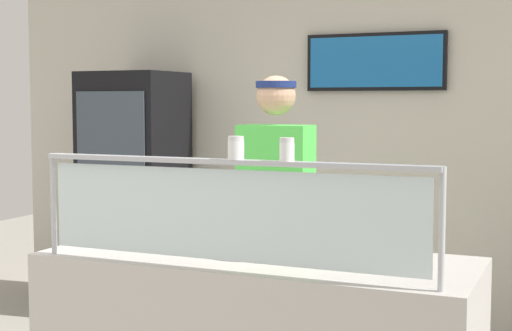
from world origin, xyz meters
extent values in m
cube|color=beige|center=(0.95, 2.69, 1.35)|extent=(6.29, 0.08, 2.70)
cube|color=black|center=(0.87, 2.63, 1.90)|extent=(0.99, 0.04, 0.40)
cube|color=#1966B2|center=(0.87, 2.60, 1.90)|extent=(0.94, 0.01, 0.35)
cylinder|color=#B2B5BC|center=(0.10, 0.06, 1.17)|extent=(0.02, 0.02, 0.45)
cylinder|color=#B2B5BC|center=(1.79, 0.06, 1.17)|extent=(0.02, 0.02, 0.45)
cube|color=silver|center=(0.95, 0.06, 1.17)|extent=(1.63, 0.01, 0.37)
cube|color=#B2B5BC|center=(0.95, 0.06, 1.39)|extent=(1.69, 0.06, 0.02)
cylinder|color=#9EA0A8|center=(0.88, 0.46, 0.96)|extent=(0.50, 0.50, 0.01)
cylinder|color=tan|center=(0.88, 0.46, 0.97)|extent=(0.47, 0.47, 0.02)
cylinder|color=gold|center=(0.88, 0.46, 0.98)|extent=(0.42, 0.42, 0.01)
cube|color=#ADAFB7|center=(0.92, 0.44, 0.99)|extent=(0.15, 0.29, 0.01)
cylinder|color=white|center=(0.99, 0.06, 1.43)|extent=(0.07, 0.07, 0.07)
cylinder|color=white|center=(0.99, 0.06, 1.42)|extent=(0.06, 0.06, 0.05)
cylinder|color=silver|center=(0.99, 0.06, 1.48)|extent=(0.06, 0.06, 0.02)
cylinder|color=white|center=(1.20, 0.06, 1.43)|extent=(0.06, 0.06, 0.07)
cylinder|color=red|center=(1.20, 0.06, 1.42)|extent=(0.05, 0.05, 0.05)
cylinder|color=silver|center=(1.20, 0.06, 1.48)|extent=(0.06, 0.06, 0.02)
cylinder|color=#23232D|center=(0.63, 1.09, 0.47)|extent=(0.13, 0.13, 0.95)
cylinder|color=#23232D|center=(0.85, 1.09, 0.47)|extent=(0.13, 0.13, 0.95)
cube|color=#4CD14C|center=(0.74, 1.09, 1.23)|extent=(0.38, 0.21, 0.55)
sphere|color=tan|center=(0.74, 1.09, 1.66)|extent=(0.21, 0.21, 0.21)
cylinder|color=navy|center=(0.74, 1.09, 1.71)|extent=(0.21, 0.21, 0.04)
cylinder|color=tan|center=(0.92, 0.87, 1.13)|extent=(0.08, 0.34, 0.08)
cube|color=black|center=(-0.89, 2.25, 0.92)|extent=(0.67, 0.60, 1.84)
cube|color=#38424C|center=(-0.89, 1.94, 0.96)|extent=(0.57, 0.02, 1.48)
cylinder|color=red|center=(-1.05, 2.05, 1.01)|extent=(0.06, 0.06, 0.20)
cylinder|color=red|center=(-0.89, 2.05, 1.01)|extent=(0.06, 0.06, 0.20)
cylinder|color=red|center=(-0.72, 2.05, 1.01)|extent=(0.06, 0.06, 0.20)
camera|label=1|loc=(2.25, -2.62, 1.62)|focal=53.16mm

